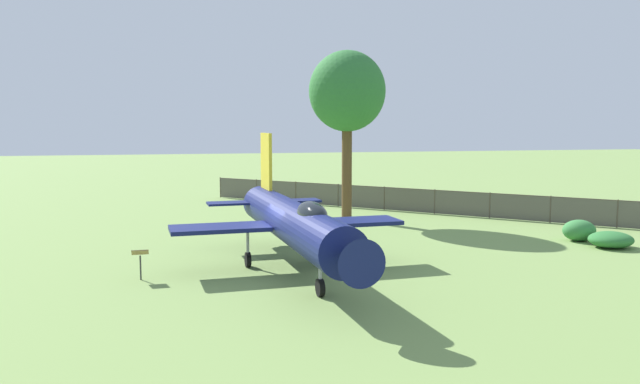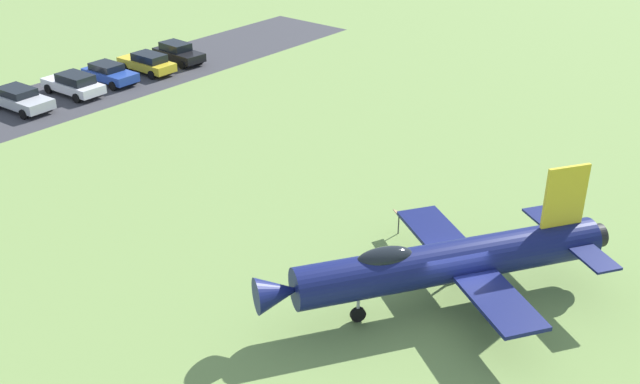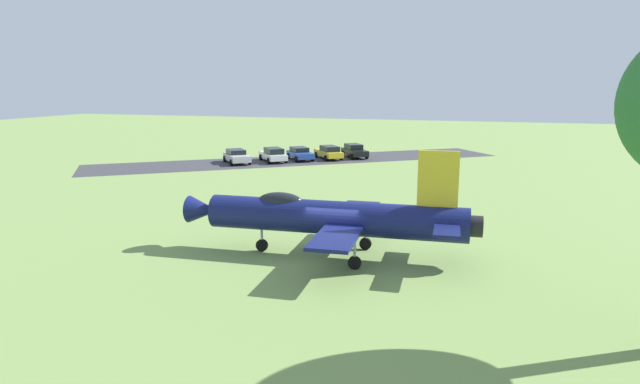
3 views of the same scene
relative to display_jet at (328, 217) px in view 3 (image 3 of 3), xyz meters
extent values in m
plane|color=#75934C|center=(0.02, -0.37, -1.97)|extent=(200.00, 200.00, 0.00)
cube|color=#38383D|center=(30.89, 12.15, -1.96)|extent=(32.89, 40.84, 0.00)
cylinder|color=#111951|center=(0.02, -0.37, -0.04)|extent=(2.28, 12.41, 1.61)
cone|color=#111951|center=(-0.35, 6.39, -0.04)|extent=(1.46, 1.67, 1.37)
cylinder|color=black|center=(0.37, -6.78, -0.04)|extent=(1.00, 0.65, 0.97)
ellipsoid|color=black|center=(-0.13, 2.34, 0.64)|extent=(1.02, 2.25, 0.84)
cube|color=yellow|center=(0.28, -5.05, 2.03)|extent=(0.24, 1.80, 2.53)
cube|color=#111951|center=(-2.62, -1.13, -0.24)|extent=(3.84, 2.00, 0.16)
cube|color=#111951|center=(2.73, -0.84, -0.24)|extent=(3.84, 2.00, 0.16)
cube|color=#111951|center=(-1.40, -5.64, 0.12)|extent=(1.86, 1.20, 0.10)
cube|color=#111951|center=(2.01, -5.45, 0.12)|extent=(1.86, 1.20, 0.10)
cylinder|color=#A5A8AD|center=(-0.18, 3.33, -0.94)|extent=(0.12, 0.12, 1.46)
cylinder|color=black|center=(-0.18, 3.33, -1.67)|extent=(0.21, 0.61, 0.60)
cylinder|color=#A5A8AD|center=(-1.42, -1.68, -0.94)|extent=(0.12, 0.12, 1.46)
cylinder|color=black|center=(-1.42, -1.68, -1.67)|extent=(0.21, 0.61, 0.60)
cylinder|color=#A5A8AD|center=(1.59, -1.52, -0.94)|extent=(0.12, 0.12, 1.46)
cylinder|color=black|center=(1.59, -1.52, -1.67)|extent=(0.21, 0.61, 0.60)
cylinder|color=#333333|center=(5.65, -0.38, -1.52)|extent=(0.06, 0.06, 0.90)
cube|color=olive|center=(5.65, -0.38, -0.95)|extent=(0.61, 0.41, 0.25)
cube|color=black|center=(34.66, 7.00, -1.34)|extent=(4.58, 3.90, 0.62)
cube|color=black|center=(34.94, 7.20, -0.75)|extent=(2.70, 2.50, 0.56)
cylinder|color=black|center=(33.97, 5.47, -1.65)|extent=(0.65, 0.54, 0.64)
cylinder|color=black|center=(32.98, 6.95, -1.65)|extent=(0.65, 0.54, 0.64)
cylinder|color=black|center=(36.34, 7.06, -1.65)|extent=(0.65, 0.54, 0.64)
cylinder|color=black|center=(35.34, 8.54, -1.65)|extent=(0.65, 0.54, 0.64)
cube|color=gold|center=(32.81, 9.52, -1.35)|extent=(4.80, 4.26, 0.60)
cube|color=black|center=(32.52, 9.30, -0.77)|extent=(2.84, 2.66, 0.56)
cylinder|color=black|center=(33.51, 11.17, -1.65)|extent=(0.64, 0.56, 0.64)
cylinder|color=black|center=(34.58, 9.76, -1.65)|extent=(0.64, 0.56, 0.64)
cylinder|color=black|center=(31.05, 9.28, -1.65)|extent=(0.64, 0.56, 0.64)
cylinder|color=black|center=(32.12, 7.88, -1.65)|extent=(0.64, 0.56, 0.64)
cube|color=#23429E|center=(30.90, 12.14, -1.35)|extent=(4.43, 4.04, 0.60)
cube|color=black|center=(31.16, 12.34, -0.81)|extent=(2.67, 2.56, 0.47)
cylinder|color=black|center=(30.39, 10.56, -1.65)|extent=(0.64, 0.57, 0.64)
cylinder|color=black|center=(29.25, 12.01, -1.65)|extent=(0.64, 0.57, 0.64)
cylinder|color=black|center=(32.56, 12.26, -1.65)|extent=(0.64, 0.57, 0.64)
cylinder|color=black|center=(31.42, 13.72, -1.65)|extent=(0.64, 0.57, 0.64)
cube|color=silver|center=(29.10, 14.60, -1.35)|extent=(4.87, 4.41, 0.59)
cube|color=black|center=(28.80, 14.37, -0.76)|extent=(2.90, 2.76, 0.58)
cylinder|color=black|center=(29.74, 16.31, -1.65)|extent=(0.64, 0.57, 0.64)
cylinder|color=black|center=(30.90, 14.84, -1.65)|extent=(0.64, 0.57, 0.64)
cylinder|color=black|center=(27.29, 14.36, -1.65)|extent=(0.64, 0.57, 0.64)
cylinder|color=black|center=(28.45, 12.90, -1.65)|extent=(0.64, 0.57, 0.64)
cube|color=#B2B5BA|center=(26.81, 17.72, -1.33)|extent=(4.76, 4.40, 0.63)
cube|color=black|center=(27.10, 17.95, -0.79)|extent=(2.87, 2.76, 0.46)
cylinder|color=black|center=(26.26, 16.01, -1.65)|extent=(0.63, 0.58, 0.64)
cylinder|color=black|center=(25.04, 17.50, -1.65)|extent=(0.63, 0.58, 0.64)
cylinder|color=black|center=(28.59, 17.94, -1.65)|extent=(0.63, 0.58, 0.64)
cylinder|color=black|center=(27.37, 19.42, -1.65)|extent=(0.63, 0.58, 0.64)
camera|label=1|loc=(4.59, 22.92, 3.67)|focal=35.23mm
camera|label=2|loc=(-21.97, 10.43, 15.12)|focal=41.83mm
camera|label=3|loc=(-23.80, -6.97, 6.20)|focal=30.21mm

